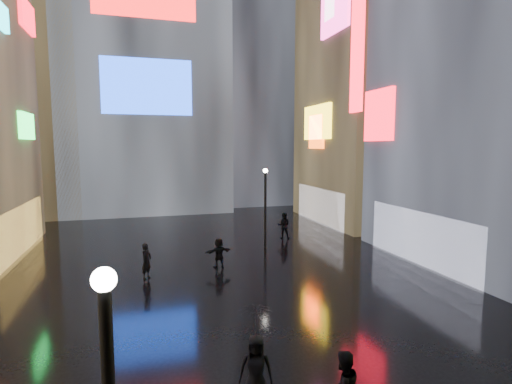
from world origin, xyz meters
name	(u,v)px	position (x,y,z in m)	size (l,w,h in m)	color
ground	(216,265)	(0.00, 20.00, 0.00)	(140.00, 140.00, 0.00)	black
building_right_far	(374,61)	(15.98, 30.00, 13.98)	(10.28, 12.00, 28.00)	black
tower_main	(143,9)	(-3.00, 43.97, 21.01)	(16.00, 14.20, 42.00)	black
tower_flank_right	(248,59)	(9.00, 46.00, 17.00)	(12.00, 12.00, 34.00)	black
tower_flank_left	(26,79)	(-14.00, 42.00, 13.00)	(10.00, 10.00, 26.00)	black
lamp_far	(265,203)	(3.85, 22.96, 2.94)	(0.30, 0.30, 5.20)	black
pedestrian_4	(256,369)	(-1.22, 7.86, 0.90)	(0.88, 0.57, 1.80)	black
pedestrian_5	(219,253)	(0.10, 19.55, 0.81)	(1.50, 0.48, 1.62)	black
pedestrian_6	(147,261)	(-3.73, 18.75, 0.89)	(0.65, 0.43, 1.79)	black
pedestrian_7	(284,225)	(5.95, 25.15, 0.93)	(0.90, 0.70, 1.86)	black
umbrella_2	(256,321)	(-1.22, 7.86, 2.20)	(0.88, 0.90, 0.81)	black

